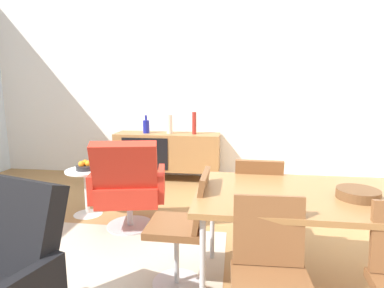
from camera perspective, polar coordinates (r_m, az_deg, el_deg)
ground_plane at (r=2.95m, az=-9.19°, el=-19.01°), size 8.32×8.32×0.00m
wall_back at (r=5.11m, az=-0.99°, el=9.89°), size 6.80×0.12×2.80m
sideboard at (r=4.96m, az=-4.40°, el=-1.32°), size 1.60×0.45×0.72m
vase_cobalt at (r=4.98m, az=-8.16°, el=3.14°), size 0.10×0.10×0.28m
vase_sculptural_dark at (r=4.82m, az=0.40°, el=3.75°), size 0.06×0.06×0.33m
vase_ceramic_small at (r=4.89m, az=-4.01°, el=3.56°), size 0.09×0.09×0.29m
dining_table at (r=2.30m, az=21.43°, el=-9.21°), size 1.60×0.90×0.74m
wooden_bowl_on_table at (r=2.28m, az=27.44°, el=-7.88°), size 0.26×0.26×0.06m
dining_chair_near_window at (r=2.34m, az=-1.30°, el=-14.09°), size 0.43×0.40×0.86m
dining_chair_back_left at (r=2.84m, az=11.50°, el=-9.81°), size 0.41×0.43×0.86m
dining_chair_front_left at (r=1.84m, az=13.68°, el=-21.83°), size 0.41×0.44×0.86m
lounge_chair_red at (r=3.27m, az=-11.33°, el=-7.14°), size 0.81×0.76×0.95m
side_table_round at (r=3.81m, az=-18.27°, el=-7.26°), size 0.44×0.44×0.52m
fruit_bowl at (r=3.75m, az=-18.48°, el=-3.77°), size 0.20×0.20×0.11m
area_rug at (r=2.83m, az=-19.03°, el=-20.76°), size 2.20×1.70×0.01m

